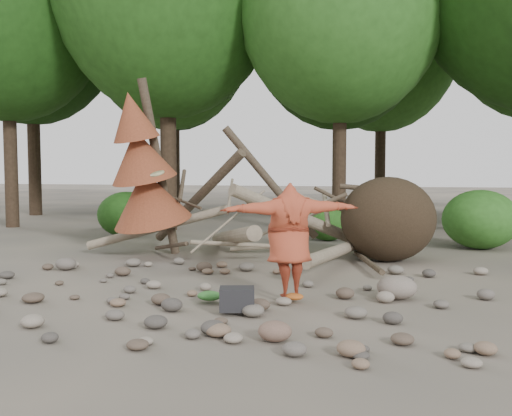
# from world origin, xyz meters

# --- Properties ---
(ground) EXTENTS (120.00, 120.00, 0.00)m
(ground) POSITION_xyz_m (0.00, 0.00, 0.00)
(ground) COLOR #514C44
(ground) RESTS_ON ground
(deadfall_pile) EXTENTS (8.55, 5.24, 3.30)m
(deadfall_pile) POSITION_xyz_m (2.02, 4.24, 0.95)
(deadfall_pile) COLOR #332619
(deadfall_pile) RESTS_ON ground
(dead_conifer) EXTENTS (2.06, 2.16, 4.35)m
(dead_conifer) POSITION_xyz_m (-3.12, 3.37, 2.11)
(dead_conifer) COLOR #4C3F30
(dead_conifer) RESTS_ON ground
(forest_backdrop) EXTENTS (33.68, 19.18, 15.68)m
(forest_backdrop) POSITION_xyz_m (-1.01, 13.89, 8.87)
(forest_backdrop) COLOR #38281C
(forest_backdrop) RESTS_ON ground
(bush_left) EXTENTS (1.80, 1.80, 1.44)m
(bush_left) POSITION_xyz_m (-5.50, 7.20, 0.72)
(bush_left) COLOR #1D4913
(bush_left) RESTS_ON ground
(bush_mid) EXTENTS (1.40, 1.40, 1.12)m
(bush_mid) POSITION_xyz_m (0.80, 7.80, 0.56)
(bush_mid) COLOR #275D1B
(bush_mid) RESTS_ON ground
(bush_right) EXTENTS (2.00, 2.00, 1.60)m
(bush_right) POSITION_xyz_m (5.00, 7.00, 0.80)
(bush_right) COLOR #316E22
(bush_right) RESTS_ON ground
(frisbee_thrower) EXTENTS (3.60, 1.58, 2.07)m
(frisbee_thrower) POSITION_xyz_m (1.09, -0.22, 1.01)
(frisbee_thrower) COLOR #A63E25
(frisbee_thrower) RESTS_ON ground
(backpack) EXTENTS (0.58, 0.46, 0.34)m
(backpack) POSITION_xyz_m (0.49, -1.22, 0.17)
(backpack) COLOR black
(backpack) RESTS_ON ground
(cloth_green) EXTENTS (0.40, 0.33, 0.15)m
(cloth_green) POSITION_xyz_m (-0.13, -0.66, 0.08)
(cloth_green) COLOR #2E692A
(cloth_green) RESTS_ON ground
(cloth_orange) EXTENTS (0.31, 0.25, 0.11)m
(cloth_orange) POSITION_xyz_m (1.19, -0.31, 0.06)
(cloth_orange) COLOR #A9521D
(cloth_orange) RESTS_ON ground
(boulder_front_right) EXTENTS (0.43, 0.39, 0.26)m
(boulder_front_right) POSITION_xyz_m (1.31, -2.39, 0.13)
(boulder_front_right) COLOR brown
(boulder_front_right) RESTS_ON ground
(boulder_mid_right) EXTENTS (0.66, 0.59, 0.39)m
(boulder_mid_right) POSITION_xyz_m (2.81, 0.36, 0.20)
(boulder_mid_right) COLOR gray
(boulder_mid_right) RESTS_ON ground
(boulder_mid_left) EXTENTS (0.45, 0.41, 0.27)m
(boulder_mid_left) POSITION_xyz_m (-4.07, 1.48, 0.14)
(boulder_mid_left) COLOR #665E56
(boulder_mid_left) RESTS_ON ground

